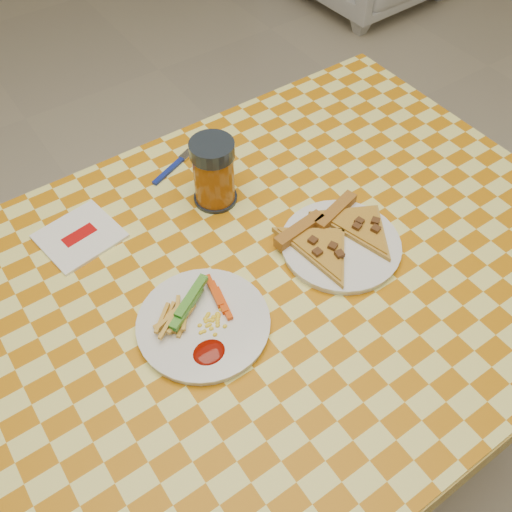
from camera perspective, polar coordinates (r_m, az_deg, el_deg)
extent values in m
plane|color=beige|center=(1.67, 0.00, -18.20)|extent=(8.00, 8.00, 0.00)
cylinder|color=white|center=(1.71, 8.39, 5.33)|extent=(0.06, 0.06, 0.71)
cube|color=brown|center=(1.02, 0.00, -3.25)|extent=(1.20, 0.80, 0.04)
cylinder|color=white|center=(0.94, -5.26, -6.83)|extent=(0.27, 0.27, 0.01)
cylinder|color=white|center=(1.05, 8.45, 1.01)|extent=(0.26, 0.26, 0.01)
cube|color=#0F6313|center=(0.93, -6.71, -4.59)|extent=(0.09, 0.07, 0.02)
cube|color=#E6460A|center=(0.96, -3.77, -4.14)|extent=(0.06, 0.07, 0.01)
ellipsoid|color=#730B02|center=(0.91, -4.72, -9.60)|extent=(0.05, 0.05, 0.01)
cube|color=#AC7C26|center=(1.05, 4.35, 2.56)|extent=(0.11, 0.03, 0.02)
cube|color=#AC7C26|center=(1.09, 7.96, 4.41)|extent=(0.11, 0.05, 0.02)
cylinder|color=black|center=(1.13, -4.06, 5.86)|extent=(0.09, 0.09, 0.01)
cylinder|color=#87450E|center=(1.10, -4.22, 7.82)|extent=(0.08, 0.08, 0.11)
cylinder|color=black|center=(1.05, -4.43, 10.58)|extent=(0.08, 0.08, 0.03)
cube|color=white|center=(1.11, -17.22, 1.91)|extent=(0.15, 0.15, 0.01)
cube|color=#B40A0B|center=(1.11, -17.27, 2.03)|extent=(0.07, 0.04, 0.00)
cube|color=navy|center=(1.20, -8.76, 8.40)|extent=(0.09, 0.04, 0.01)
cube|color=white|center=(1.23, -6.88, 10.10)|extent=(0.04, 0.03, 0.00)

